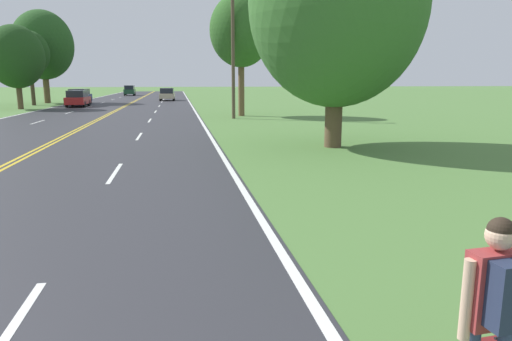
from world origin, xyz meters
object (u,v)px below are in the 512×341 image
tree_mid_treeline (29,53)px  tree_far_back (43,45)px  car_red_hatchback_mid_near (78,98)px  car_dark_blue_suv_mid_far (80,96)px  tree_right_cluster (241,31)px  tree_left_verge (337,4)px  hitchhiker_person (497,302)px  car_dark_green_suv_distant (130,90)px  car_champagne_hatchback_receding (167,94)px  tree_behind_sign (16,57)px

tree_mid_treeline → tree_far_back: (0.12, 5.01, 1.22)m
tree_mid_treeline → tree_far_back: bearing=88.6°
car_red_hatchback_mid_near → car_dark_blue_suv_mid_far: 5.35m
tree_right_cluster → tree_far_back: bearing=130.2°
tree_left_verge → car_dark_blue_suv_mid_far: tree_left_verge is taller
hitchhiker_person → car_dark_green_suv_distant: car_dark_green_suv_distant is taller
hitchhiker_person → tree_far_back: (-17.57, 55.60, 5.68)m
hitchhiker_person → car_dark_green_suv_distant: size_ratio=0.42×
tree_right_cluster → car_dark_blue_suv_mid_far: size_ratio=1.82×
car_champagne_hatchback_receding → tree_behind_sign: bearing=-37.1°
car_dark_green_suv_distant → car_champagne_hatchback_receding: bearing=-162.7°
tree_behind_sign → tree_left_verge: bearing=-54.3°
tree_left_verge → tree_right_cluster: size_ratio=1.06×
tree_far_back → car_dark_green_suv_distant: size_ratio=2.67×
car_champagne_hatchback_receding → car_red_hatchback_mid_near: bearing=-31.1°
tree_left_verge → car_dark_blue_suv_mid_far: 41.14m
tree_far_back → car_champagne_hatchback_receding: size_ratio=2.55×
car_red_hatchback_mid_near → car_dark_green_suv_distant: 35.66m
hitchhiker_person → car_dark_blue_suv_mid_far: bearing=9.3°
tree_mid_treeline → car_dark_green_suv_distant: tree_mid_treeline is taller
tree_behind_sign → car_red_hatchback_mid_near: (4.58, 2.97, -3.93)m
car_dark_blue_suv_mid_far → hitchhiker_person: bearing=-166.1°
tree_right_cluster → car_dark_blue_suv_mid_far: bearing=127.9°
tree_behind_sign → car_dark_blue_suv_mid_far: tree_behind_sign is taller
tree_mid_treeline → car_dark_blue_suv_mid_far: size_ratio=1.60×
tree_mid_treeline → car_red_hatchback_mid_near: 8.08m
tree_mid_treeline → car_champagne_hatchback_receding: (14.10, 9.59, -4.61)m
tree_mid_treeline → car_red_hatchback_mid_near: size_ratio=1.84×
tree_mid_treeline → tree_right_cluster: 27.54m
hitchhiker_person → tree_behind_sign: bearing=16.3°
tree_behind_sign → tree_mid_treeline: size_ratio=0.98×
tree_left_verge → tree_mid_treeline: size_ratio=1.21×
hitchhiker_person → tree_left_verge: 15.97m
car_dark_blue_suv_mid_far → car_dark_green_suv_distant: car_dark_green_suv_distant is taller
car_dark_green_suv_distant → car_red_hatchback_mid_near: bearing=177.0°
car_dark_blue_suv_mid_far → tree_behind_sign: bearing=155.3°
car_dark_green_suv_distant → tree_left_verge: bearing=-168.1°
tree_mid_treeline → car_dark_green_suv_distant: 32.82m
hitchhiker_person → car_champagne_hatchback_receding: (-3.60, 60.18, -0.15)m
tree_left_verge → tree_far_back: 46.09m
tree_left_verge → tree_behind_sign: (-20.78, 28.90, -0.74)m
car_champagne_hatchback_receding → car_dark_green_suv_distant: (-7.00, 22.13, 0.06)m
tree_left_verge → tree_mid_treeline: (-21.57, 35.78, -0.06)m
tree_behind_sign → tree_far_back: 12.05m
hitchhiker_person → tree_mid_treeline: 53.78m
tree_right_cluster → hitchhiker_person: bearing=-94.5°
tree_far_back → tree_behind_sign: bearing=-86.8°
hitchhiker_person → tree_mid_treeline: size_ratio=0.21×
tree_mid_treeline → car_champagne_hatchback_receding: tree_mid_treeline is taller
tree_left_verge → car_dark_green_suv_distant: 69.18m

